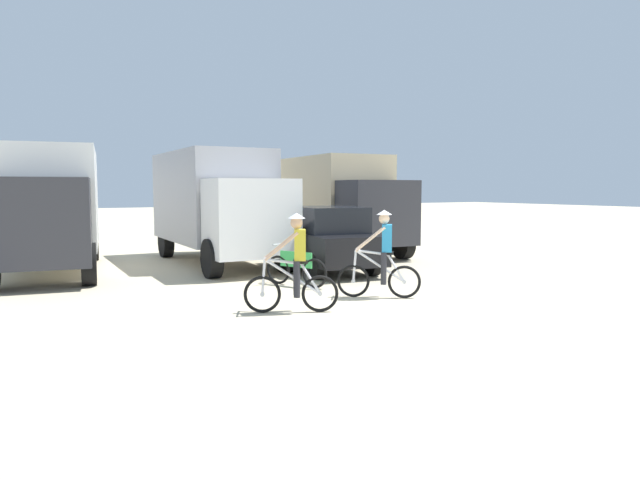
% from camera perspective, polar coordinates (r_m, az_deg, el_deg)
% --- Properties ---
extents(ground_plane, '(120.00, 120.00, 0.00)m').
position_cam_1_polar(ground_plane, '(10.43, 10.62, -7.42)').
color(ground_plane, beige).
extents(box_truck_white_box, '(3.31, 7.02, 3.35)m').
position_cam_1_polar(box_truck_white_box, '(17.00, -25.46, 3.40)').
color(box_truck_white_box, white).
rests_on(box_truck_white_box, ground).
extents(box_truck_grey_hauler, '(2.52, 6.80, 3.35)m').
position_cam_1_polar(box_truck_grey_hauler, '(17.38, -10.27, 3.85)').
color(box_truck_grey_hauler, '#9E9EA3').
rests_on(box_truck_grey_hauler, ground).
extents(box_truck_tan_camper, '(2.85, 6.90, 3.35)m').
position_cam_1_polar(box_truck_tan_camper, '(20.17, 1.65, 4.11)').
color(box_truck_tan_camper, '#CCB78E').
rests_on(box_truck_tan_camper, ground).
extents(sedan_parked, '(2.28, 4.39, 1.76)m').
position_cam_1_polar(sedan_parked, '(15.55, 0.65, 0.12)').
color(sedan_parked, black).
rests_on(sedan_parked, ground).
extents(cyclist_orange_shirt, '(1.59, 0.85, 1.82)m').
position_cam_1_polar(cyclist_orange_shirt, '(10.36, -2.57, -2.66)').
color(cyclist_orange_shirt, black).
rests_on(cyclist_orange_shirt, ground).
extents(cyclist_cowboy_hat, '(1.44, 1.06, 1.82)m').
position_cam_1_polar(cyclist_cowboy_hat, '(11.81, 6.19, -1.71)').
color(cyclist_cowboy_hat, black).
rests_on(cyclist_cowboy_hat, ground).
extents(bicycle_spare, '(0.85, 1.58, 0.97)m').
position_cam_1_polar(bicycle_spare, '(13.22, -2.43, -2.91)').
color(bicycle_spare, black).
rests_on(bicycle_spare, ground).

